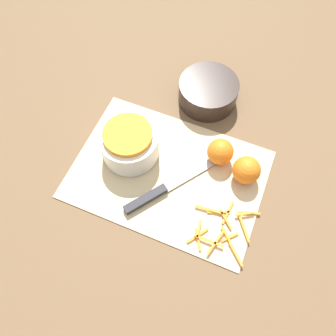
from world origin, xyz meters
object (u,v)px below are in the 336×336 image
Objects in this scene: bowl_speckled at (129,143)px; bowl_dark at (208,92)px; orange_right at (246,170)px; orange_left at (220,152)px; knife at (157,193)px.

bowl_speckled is 0.90× the size of bowl_dark.
orange_left is at bearing 161.35° from orange_right.
orange_right reaches higher than knife.
knife is 3.43× the size of orange_right.
orange_left is at bearing 17.63° from bowl_speckled.
knife is at bearing -37.39° from bowl_speckled.
knife is 3.55× the size of orange_left.
orange_left is 0.97× the size of orange_right.
bowl_dark is at bearing 62.63° from bowl_speckled.
orange_left is at bearing -61.98° from bowl_dark.
bowl_dark is (0.13, 0.24, -0.02)m from bowl_speckled.
orange_right reaches higher than bowl_dark.
orange_left reaches higher than knife.
bowl_dark is 0.26m from orange_right.
bowl_speckled is at bearing -162.37° from orange_left.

